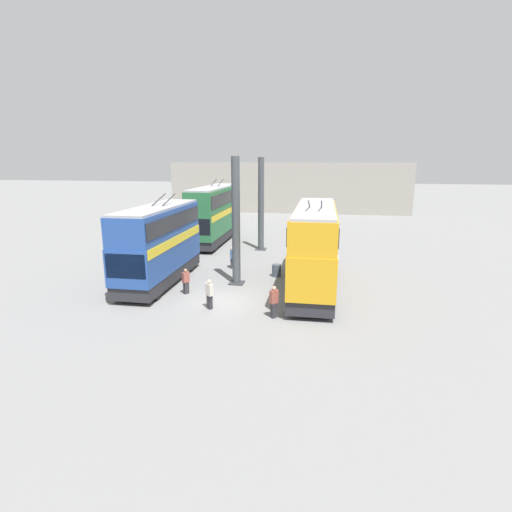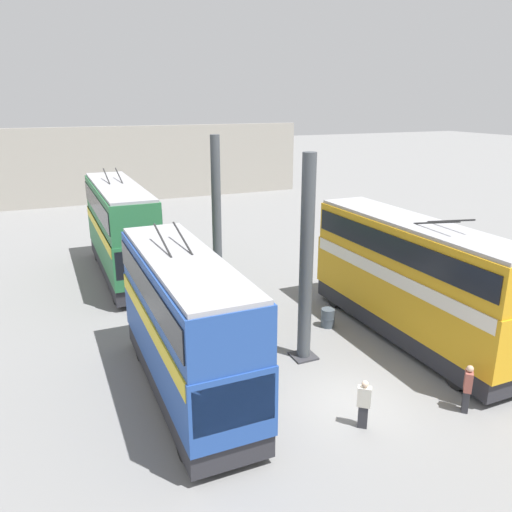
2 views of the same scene
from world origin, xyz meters
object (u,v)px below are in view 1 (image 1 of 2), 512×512
at_px(oil_drum, 276,270).
at_px(bus_left_far, 314,243).
at_px(bus_right_near, 159,240).
at_px(person_by_left_row, 274,301).
at_px(person_by_right_row, 186,281).
at_px(person_aisle_midway, 232,257).
at_px(person_aisle_foreground, 209,294).
at_px(bus_right_far, 214,211).

bearing_deg(oil_drum, bus_left_far, -131.24).
xyz_separation_m(bus_right_near, person_by_left_row, (-4.74, -8.08, -1.96)).
height_order(bus_left_far, person_by_right_row, bus_left_far).
height_order(person_by_right_row, person_by_left_row, person_by_left_row).
bearing_deg(person_by_left_row, bus_left_far, 114.19).
bearing_deg(person_by_left_row, person_aisle_midway, 159.17).
distance_m(bus_left_far, oil_drum, 4.25).
relative_size(person_by_right_row, person_by_left_row, 0.92).
bearing_deg(person_aisle_midway, oil_drum, 147.28).
distance_m(bus_left_far, bus_right_near, 9.93).
bearing_deg(bus_right_near, person_by_left_row, -120.38).
relative_size(person_aisle_foreground, person_by_right_row, 1.05).
relative_size(bus_left_far, oil_drum, 13.04).
bearing_deg(bus_right_far, person_by_right_row, -171.08).
distance_m(person_aisle_foreground, person_by_left_row, 3.65).
relative_size(bus_right_near, person_aisle_midway, 5.81).
relative_size(bus_right_near, person_aisle_foreground, 5.62).
height_order(bus_right_near, person_aisle_foreground, bus_right_near).
bearing_deg(person_aisle_midway, person_by_left_row, 107.06).
distance_m(bus_left_far, person_aisle_midway, 7.53).
relative_size(bus_left_far, bus_right_near, 1.21).
xyz_separation_m(person_by_left_row, person_aisle_midway, (9.02, 4.27, -0.07)).
bearing_deg(bus_right_far, bus_left_far, -142.46).
bearing_deg(bus_right_far, person_aisle_foreground, -165.54).
distance_m(bus_right_far, person_by_right_row, 15.55).
bearing_deg(bus_right_near, person_aisle_midway, -41.62).
bearing_deg(oil_drum, person_aisle_foreground, 157.11).
bearing_deg(person_aisle_midway, bus_right_far, -75.43).
bearing_deg(bus_left_far, person_aisle_foreground, 129.56).
height_order(person_aisle_foreground, person_by_left_row, person_by_left_row).
height_order(bus_left_far, bus_right_near, bus_left_far).
relative_size(person_aisle_foreground, person_aisle_midway, 1.03).
distance_m(person_by_left_row, person_aisle_midway, 9.98).
bearing_deg(person_aisle_midway, bus_left_far, 139.40).
bearing_deg(person_by_right_row, bus_right_near, -3.47).
relative_size(bus_right_near, person_by_right_row, 5.91).
distance_m(person_aisle_foreground, person_aisle_midway, 8.38).
bearing_deg(bus_left_far, person_aisle_midway, 57.67).
height_order(person_aisle_midway, oil_drum, person_aisle_midway).
distance_m(bus_right_near, person_by_left_row, 9.57).
relative_size(person_aisle_foreground, person_by_left_row, 0.97).
height_order(person_aisle_foreground, person_by_right_row, person_aisle_foreground).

